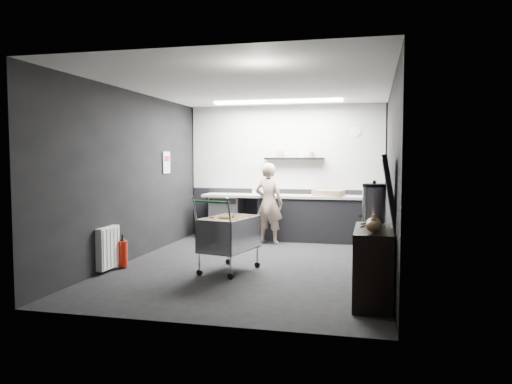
# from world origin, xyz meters

# --- Properties ---
(floor) EXTENTS (5.50, 5.50, 0.00)m
(floor) POSITION_xyz_m (0.00, 0.00, 0.00)
(floor) COLOR black
(floor) RESTS_ON ground
(ceiling) EXTENTS (5.50, 5.50, 0.00)m
(ceiling) POSITION_xyz_m (0.00, 0.00, 2.70)
(ceiling) COLOR white
(ceiling) RESTS_ON wall_back
(wall_back) EXTENTS (5.50, 0.00, 5.50)m
(wall_back) POSITION_xyz_m (0.00, 2.75, 1.35)
(wall_back) COLOR black
(wall_back) RESTS_ON floor
(wall_front) EXTENTS (5.50, 0.00, 5.50)m
(wall_front) POSITION_xyz_m (0.00, -2.75, 1.35)
(wall_front) COLOR black
(wall_front) RESTS_ON floor
(wall_left) EXTENTS (0.00, 5.50, 5.50)m
(wall_left) POSITION_xyz_m (-2.00, 0.00, 1.35)
(wall_left) COLOR black
(wall_left) RESTS_ON floor
(wall_right) EXTENTS (0.00, 5.50, 5.50)m
(wall_right) POSITION_xyz_m (2.00, 0.00, 1.35)
(wall_right) COLOR black
(wall_right) RESTS_ON floor
(kitchen_wall_panel) EXTENTS (3.95, 0.02, 1.70)m
(kitchen_wall_panel) POSITION_xyz_m (0.00, 2.73, 1.85)
(kitchen_wall_panel) COLOR #B4B3AF
(kitchen_wall_panel) RESTS_ON wall_back
(dado_panel) EXTENTS (3.95, 0.02, 1.00)m
(dado_panel) POSITION_xyz_m (0.00, 2.73, 0.50)
(dado_panel) COLOR black
(dado_panel) RESTS_ON wall_back
(floating_shelf) EXTENTS (1.20, 0.22, 0.04)m
(floating_shelf) POSITION_xyz_m (0.20, 2.62, 1.62)
(floating_shelf) COLOR black
(floating_shelf) RESTS_ON wall_back
(wall_clock) EXTENTS (0.20, 0.03, 0.20)m
(wall_clock) POSITION_xyz_m (1.40, 2.72, 2.15)
(wall_clock) COLOR silver
(wall_clock) RESTS_ON wall_back
(poster) EXTENTS (0.02, 0.30, 0.40)m
(poster) POSITION_xyz_m (-1.98, 1.30, 1.55)
(poster) COLOR silver
(poster) RESTS_ON wall_left
(poster_red_band) EXTENTS (0.02, 0.22, 0.10)m
(poster_red_band) POSITION_xyz_m (-1.98, 1.30, 1.62)
(poster_red_band) COLOR red
(poster_red_band) RESTS_ON poster
(radiator) EXTENTS (0.10, 0.50, 0.60)m
(radiator) POSITION_xyz_m (-1.94, -0.90, 0.35)
(radiator) COLOR silver
(radiator) RESTS_ON wall_left
(ceiling_strip) EXTENTS (2.40, 0.20, 0.04)m
(ceiling_strip) POSITION_xyz_m (0.00, 1.85, 2.67)
(ceiling_strip) COLOR white
(ceiling_strip) RESTS_ON ceiling
(prep_counter) EXTENTS (3.20, 0.61, 0.90)m
(prep_counter) POSITION_xyz_m (0.14, 2.42, 0.46)
(prep_counter) COLOR black
(prep_counter) RESTS_ON floor
(person) EXTENTS (0.63, 0.48, 1.54)m
(person) POSITION_xyz_m (-0.18, 1.97, 0.77)
(person) COLOR beige
(person) RESTS_ON floor
(shopping_cart) EXTENTS (0.78, 1.09, 1.07)m
(shopping_cart) POSITION_xyz_m (-0.25, -0.48, 0.51)
(shopping_cart) COLOR silver
(shopping_cart) RESTS_ON floor
(sideboard) EXTENTS (0.48, 1.12, 1.68)m
(sideboard) POSITION_xyz_m (1.78, -1.52, 0.54)
(sideboard) COLOR black
(sideboard) RESTS_ON floor
(fire_extinguisher) EXTENTS (0.14, 0.14, 0.48)m
(fire_extinguisher) POSITION_xyz_m (-1.85, -0.64, 0.23)
(fire_extinguisher) COLOR red
(fire_extinguisher) RESTS_ON floor
(cardboard_box) EXTENTS (0.62, 0.51, 0.11)m
(cardboard_box) POSITION_xyz_m (0.91, 2.37, 0.96)
(cardboard_box) COLOR #967250
(cardboard_box) RESTS_ON prep_counter
(pink_tub) EXTENTS (0.18, 0.18, 0.18)m
(pink_tub) POSITION_xyz_m (-0.34, 2.42, 0.99)
(pink_tub) COLOR white
(pink_tub) RESTS_ON prep_counter
(white_container) EXTENTS (0.18, 0.14, 0.15)m
(white_container) POSITION_xyz_m (-0.50, 2.37, 0.98)
(white_container) COLOR silver
(white_container) RESTS_ON prep_counter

